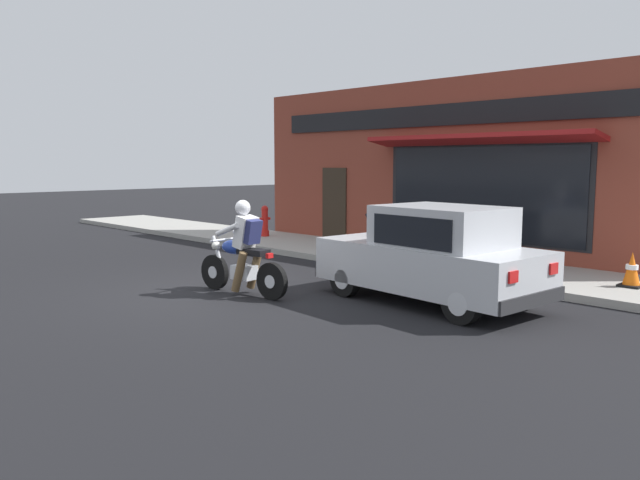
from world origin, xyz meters
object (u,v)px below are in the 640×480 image
Objects in this scene: trash_bin at (472,241)px; fire_hydrant at (265,221)px; motorcycle_with_rider at (243,255)px; car_hatchback at (432,256)px; traffic_cone at (632,270)px.

trash_bin reaches higher than fire_hydrant.
motorcycle_with_rider reaches higher than car_hatchback.
trash_bin is (3.04, 1.18, -0.13)m from car_hatchback.
car_hatchback is at bearing -56.28° from motorcycle_with_rider.
trash_bin is at bearing 21.20° from car_hatchback.
motorcycle_with_rider reaches higher than fire_hydrant.
motorcycle_with_rider reaches higher than trash_bin.
car_hatchback reaches higher than fire_hydrant.
car_hatchback is 3.97× the size of trash_bin.
fire_hydrant reaches higher than traffic_cone.
motorcycle_with_rider is 0.52× the size of car_hatchback.
motorcycle_with_rider is at bearing 123.72° from car_hatchback.
motorcycle_with_rider is at bearing 163.09° from trash_bin.
traffic_cone is (2.95, -2.01, -0.33)m from car_hatchback.
traffic_cone is 0.68× the size of fire_hydrant.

